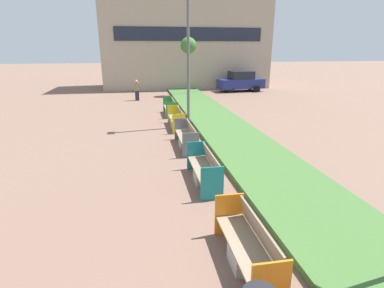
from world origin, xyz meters
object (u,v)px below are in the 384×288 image
bench_orange_frame (248,249)px  pedestrian_walking (137,90)px  bench_teal_frame (205,171)px  sapling_tree_far (188,46)px  bench_green_frame (170,109)px  bench_grey_frame (187,138)px  parked_car_distant (241,81)px  bench_yellow_frame (177,120)px  street_lamp_post (188,48)px

bench_orange_frame → pedestrian_walking: bearing=95.9°
bench_teal_frame → sapling_tree_far: size_ratio=0.48×
bench_green_frame → pedestrian_walking: bearing=109.2°
bench_green_frame → sapling_tree_far: 8.79m
sapling_tree_far → bench_grey_frame: bearing=-99.6°
pedestrian_walking → parked_car_distant: (9.58, 3.61, 0.12)m
pedestrian_walking → bench_orange_frame: bearing=-84.1°
bench_teal_frame → bench_green_frame: size_ratio=1.09×
bench_orange_frame → pedestrian_walking: size_ratio=1.37×
bench_teal_frame → sapling_tree_far: sapling_tree_far is taller
bench_yellow_frame → pedestrian_walking: size_ratio=1.50×
pedestrian_walking → sapling_tree_far: bearing=23.7°
street_lamp_post → bench_yellow_frame: bearing=-174.1°
bench_orange_frame → parked_car_distant: parked_car_distant is taller
bench_green_frame → sapling_tree_far: (2.36, 7.62, 3.69)m
street_lamp_post → sapling_tree_far: street_lamp_post is taller
bench_orange_frame → street_lamp_post: size_ratio=0.31×
bench_grey_frame → bench_yellow_frame: 3.26m
bench_green_frame → bench_orange_frame: bearing=-90.0°
bench_orange_frame → parked_car_distant: (7.59, 22.81, 0.54)m
bench_teal_frame → bench_grey_frame: (0.00, 3.42, 0.00)m
bench_orange_frame → bench_green_frame: size_ratio=1.03×
bench_green_frame → sapling_tree_far: sapling_tree_far is taller
bench_orange_frame → bench_grey_frame: 7.13m
street_lamp_post → sapling_tree_far: size_ratio=1.47×
bench_yellow_frame → parked_car_distant: 14.57m
bench_orange_frame → sapling_tree_far: size_ratio=0.45×
bench_teal_frame → sapling_tree_far: bearing=82.3°
bench_grey_frame → sapling_tree_far: sapling_tree_far is taller
bench_teal_frame → bench_green_frame: same height
street_lamp_post → parked_car_distant: (6.98, 12.36, -2.95)m
bench_orange_frame → bench_yellow_frame: bearing=90.0°
bench_grey_frame → pedestrian_walking: bearing=99.4°
bench_orange_frame → parked_car_distant: bearing=71.6°
bench_grey_frame → street_lamp_post: street_lamp_post is taller
bench_teal_frame → bench_grey_frame: same height
parked_car_distant → pedestrian_walking: bearing=-165.6°
bench_grey_frame → street_lamp_post: size_ratio=0.35×
sapling_tree_far → parked_car_distant: size_ratio=1.09×
pedestrian_walking → bench_grey_frame: bearing=-80.6°
pedestrian_walking → street_lamp_post: bearing=-73.5°
bench_yellow_frame → street_lamp_post: street_lamp_post is taller
bench_yellow_frame → pedestrian_walking: 9.04m
bench_orange_frame → street_lamp_post: street_lamp_post is taller
bench_teal_frame → bench_yellow_frame: same height
bench_green_frame → pedestrian_walking: 6.06m
bench_green_frame → parked_car_distant: (7.59, 9.32, 0.55)m
pedestrian_walking → parked_car_distant: parked_car_distant is taller
bench_grey_frame → bench_teal_frame: bearing=-90.0°
bench_orange_frame → bench_green_frame: same height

